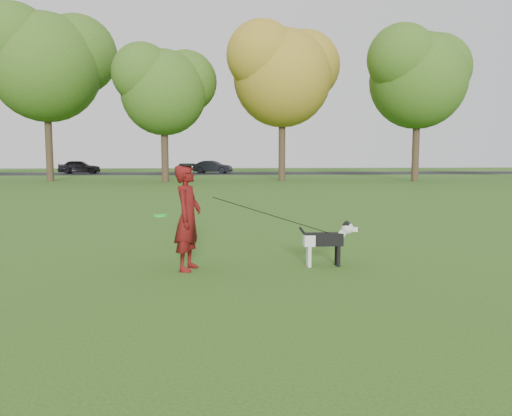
{
  "coord_description": "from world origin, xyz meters",
  "views": [
    {
      "loc": [
        -0.42,
        -8.32,
        1.82
      ],
      "look_at": [
        0.18,
        -0.26,
        0.95
      ],
      "focal_mm": 35.0,
      "sensor_mm": 36.0,
      "label": 1
    }
  ],
  "objects": [
    {
      "name": "tree_row",
      "position": [
        -1.43,
        26.07,
        7.41
      ],
      "size": [
        51.74,
        8.86,
        12.01
      ],
      "color": "#38281C",
      "rests_on": "ground"
    },
    {
      "name": "car_mid",
      "position": [
        -1.0,
        40.0,
        0.63
      ],
      "size": [
        3.91,
        2.31,
        1.22
      ],
      "primitive_type": "imported",
      "rotation": [
        0.0,
        0.0,
        1.27
      ],
      "color": "black",
      "rests_on": "road"
    },
    {
      "name": "dog",
      "position": [
        1.35,
        -0.41,
        0.46
      ],
      "size": [
        0.99,
        0.2,
        0.76
      ],
      "color": "black",
      "rests_on": "ground"
    },
    {
      "name": "car_left",
      "position": [
        -13.54,
        40.0,
        0.67
      ],
      "size": [
        3.85,
        1.68,
        1.29
      ],
      "primitive_type": "imported",
      "rotation": [
        0.0,
        0.0,
        1.61
      ],
      "color": "black",
      "rests_on": "road"
    },
    {
      "name": "man_held_items",
      "position": [
        0.46,
        -0.49,
        0.84
      ],
      "size": [
        2.93,
        0.33,
        1.18
      ],
      "color": "#1BDA27",
      "rests_on": "ground"
    },
    {
      "name": "ground",
      "position": [
        0.0,
        0.0,
        0.0
      ],
      "size": [
        120.0,
        120.0,
        0.0
      ],
      "primitive_type": "plane",
      "color": "#285116",
      "rests_on": "ground"
    },
    {
      "name": "road",
      "position": [
        0.0,
        40.0,
        0.01
      ],
      "size": [
        120.0,
        7.0,
        0.02
      ],
      "primitive_type": "cube",
      "color": "black",
      "rests_on": "ground"
    },
    {
      "name": "man",
      "position": [
        -0.91,
        -0.51,
        0.84
      ],
      "size": [
        0.55,
        0.69,
        1.67
      ],
      "primitive_type": "imported",
      "rotation": [
        0.0,
        0.0,
        1.3
      ],
      "color": "#500B0B",
      "rests_on": "ground"
    }
  ]
}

